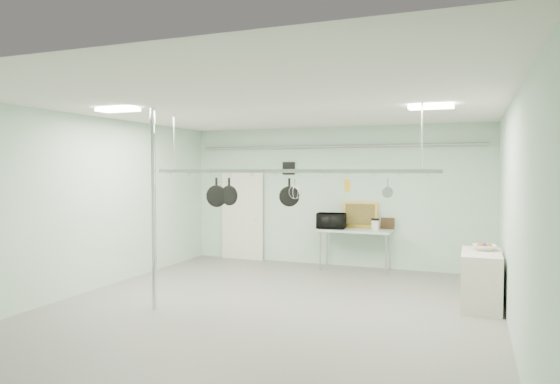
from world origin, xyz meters
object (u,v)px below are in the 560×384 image
at_px(prep_table, 355,232).
at_px(pot_rack, 286,169).
at_px(skillet_left, 216,192).
at_px(skillet_mid, 229,192).
at_px(chrome_pole, 154,209).
at_px(coffee_canister, 375,225).
at_px(side_cabinet, 481,279).
at_px(fruit_bowl, 484,247).
at_px(microwave, 331,221).
at_px(skillet_right, 289,192).

relative_size(prep_table, pot_rack, 0.33).
xyz_separation_m(skillet_left, skillet_mid, (0.24, 0.00, 0.02)).
distance_m(chrome_pole, pot_rack, 2.19).
xyz_separation_m(prep_table, pot_rack, (-0.40, -3.30, 1.40)).
bearing_deg(coffee_canister, side_cabinet, -46.53).
height_order(chrome_pole, side_cabinet, chrome_pole).
relative_size(fruit_bowl, skillet_mid, 0.80).
bearing_deg(coffee_canister, chrome_pole, -122.86).
distance_m(chrome_pole, microwave, 4.54).
bearing_deg(pot_rack, fruit_bowl, 23.15).
relative_size(prep_table, fruit_bowl, 4.29).
distance_m(skillet_left, skillet_mid, 0.24).
xyz_separation_m(chrome_pole, skillet_right, (1.96, 0.90, 0.26)).
relative_size(microwave, skillet_left, 1.25).
relative_size(chrome_pole, skillet_mid, 6.90).
height_order(skillet_left, skillet_right, same).
distance_m(pot_rack, skillet_right, 0.37).
bearing_deg(pot_rack, skillet_right, 0.00).
height_order(coffee_canister, skillet_mid, skillet_mid).
distance_m(coffee_canister, skillet_mid, 3.91).
bearing_deg(prep_table, skillet_mid, -113.31).
bearing_deg(microwave, fruit_bowl, 142.03).
xyz_separation_m(microwave, skillet_left, (-1.14, -3.25, 0.76)).
height_order(chrome_pole, skillet_left, chrome_pole).
height_order(fruit_bowl, skillet_right, skillet_right).
xyz_separation_m(pot_rack, skillet_right, (0.06, 0.00, -0.37)).
bearing_deg(coffee_canister, skillet_mid, -119.11).
relative_size(prep_table, side_cabinet, 1.33).
xyz_separation_m(prep_table, skillet_right, (-0.34, -3.30, 1.03)).
bearing_deg(fruit_bowl, skillet_left, -163.26).
bearing_deg(side_cabinet, fruit_bowl, 75.41).
bearing_deg(microwave, skillet_right, 87.44).
bearing_deg(pot_rack, skillet_mid, 180.00).
distance_m(prep_table, skillet_mid, 3.74).
relative_size(chrome_pole, microwave, 5.16).
height_order(side_cabinet, fruit_bowl, fruit_bowl).
height_order(fruit_bowl, skillet_mid, skillet_mid).
xyz_separation_m(side_cabinet, coffee_canister, (-2.12, 2.23, 0.56)).
height_order(prep_table, skillet_right, skillet_right).
distance_m(coffee_canister, skillet_right, 3.53).
xyz_separation_m(pot_rack, skillet_mid, (-1.02, 0.00, -0.38)).
distance_m(pot_rack, coffee_canister, 3.64).
bearing_deg(fruit_bowl, side_cabinet, -104.59).
distance_m(side_cabinet, microwave, 3.80).
xyz_separation_m(pot_rack, fruit_bowl, (3.00, 1.28, -1.28)).
relative_size(side_cabinet, skillet_left, 2.42).
xyz_separation_m(prep_table, skillet_left, (-1.66, -3.30, 1.00)).
height_order(skillet_left, skillet_mid, same).
bearing_deg(prep_table, chrome_pole, -118.71).
relative_size(chrome_pole, pot_rack, 0.67).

